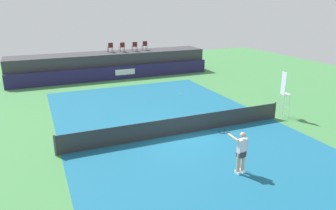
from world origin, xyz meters
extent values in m
plane|color=#3D7A42|center=(0.00, 3.00, 0.00)|extent=(48.00, 48.00, 0.00)
cube|color=#16597A|center=(0.00, 0.00, 0.00)|extent=(12.00, 22.00, 0.00)
cube|color=#231E4C|center=(0.00, 13.50, 0.60)|extent=(18.00, 0.20, 1.20)
cube|color=white|center=(0.85, 13.39, 0.66)|extent=(1.80, 0.02, 0.50)
cube|color=#38383D|center=(0.00, 15.30, 1.10)|extent=(18.00, 2.80, 2.20)
cylinder|color=#561919|center=(0.28, 15.66, 2.42)|extent=(0.04, 0.04, 0.44)
cylinder|color=#561919|center=(-0.12, 15.65, 2.42)|extent=(0.04, 0.04, 0.44)
cylinder|color=#561919|center=(0.29, 15.26, 2.42)|extent=(0.04, 0.04, 0.44)
cylinder|color=#561919|center=(-0.11, 15.25, 2.42)|extent=(0.04, 0.04, 0.44)
cube|color=#561919|center=(0.08, 15.46, 2.66)|extent=(0.45, 0.45, 0.03)
cube|color=#561919|center=(0.09, 15.25, 2.88)|extent=(0.44, 0.03, 0.42)
cylinder|color=#561919|center=(1.32, 15.48, 2.42)|extent=(0.04, 0.04, 0.44)
cylinder|color=#561919|center=(0.91, 15.44, 2.42)|extent=(0.04, 0.04, 0.44)
cylinder|color=#561919|center=(1.35, 15.08, 2.42)|extent=(0.04, 0.04, 0.44)
cylinder|color=#561919|center=(0.95, 15.04, 2.42)|extent=(0.04, 0.04, 0.44)
cube|color=#561919|center=(1.13, 15.26, 2.66)|extent=(0.48, 0.48, 0.03)
cube|color=#561919|center=(1.15, 15.05, 2.88)|extent=(0.44, 0.06, 0.42)
cylinder|color=#561919|center=(2.56, 15.37, 2.42)|extent=(0.04, 0.04, 0.44)
cylinder|color=#561919|center=(2.16, 15.40, 2.42)|extent=(0.04, 0.04, 0.44)
cylinder|color=#561919|center=(2.53, 14.97, 2.42)|extent=(0.04, 0.04, 0.44)
cylinder|color=#561919|center=(2.13, 15.00, 2.42)|extent=(0.04, 0.04, 0.44)
cube|color=#561919|center=(2.35, 15.19, 2.66)|extent=(0.47, 0.47, 0.03)
cube|color=#561919|center=(2.33, 14.98, 2.88)|extent=(0.44, 0.05, 0.42)
cylinder|color=#561919|center=(3.65, 15.64, 2.42)|extent=(0.04, 0.04, 0.44)
cylinder|color=#561919|center=(3.25, 15.66, 2.42)|extent=(0.04, 0.04, 0.44)
cylinder|color=#561919|center=(3.63, 15.23, 2.42)|extent=(0.04, 0.04, 0.44)
cylinder|color=#561919|center=(3.23, 15.26, 2.42)|extent=(0.04, 0.04, 0.44)
cube|color=#561919|center=(3.44, 15.45, 2.66)|extent=(0.46, 0.46, 0.03)
cube|color=#561919|center=(3.43, 15.24, 2.88)|extent=(0.44, 0.05, 0.42)
cylinder|color=white|center=(7.05, -0.23, 0.70)|extent=(0.04, 0.04, 1.40)
cylinder|color=white|center=(7.11, 0.17, 0.70)|extent=(0.04, 0.04, 1.40)
cylinder|color=white|center=(6.65, -0.17, 0.70)|extent=(0.04, 0.04, 1.40)
cylinder|color=white|center=(6.71, 0.23, 0.70)|extent=(0.04, 0.04, 1.40)
cube|color=white|center=(6.88, 0.00, 1.41)|extent=(0.50, 0.50, 0.03)
cube|color=white|center=(6.67, 0.03, 2.09)|extent=(0.09, 0.44, 1.33)
cube|color=#2D2D2D|center=(0.00, 0.00, 0.47)|extent=(12.40, 0.02, 0.95)
cylinder|color=#4C4C51|center=(-6.20, 0.00, 0.50)|extent=(0.10, 0.10, 1.00)
cylinder|color=#4C4C51|center=(6.20, 0.00, 0.50)|extent=(0.10, 0.10, 1.00)
cube|color=white|center=(0.65, -4.54, 0.05)|extent=(0.14, 0.27, 0.10)
cylinder|color=tan|center=(0.65, -4.54, 0.51)|extent=(0.14, 0.14, 0.82)
cube|color=white|center=(0.41, -4.56, 0.05)|extent=(0.14, 0.27, 0.10)
cylinder|color=tan|center=(0.41, -4.56, 0.51)|extent=(0.14, 0.14, 0.82)
cube|color=#333338|center=(0.53, -4.55, 0.84)|extent=(0.36, 0.25, 0.24)
cube|color=silver|center=(0.53, -4.55, 1.20)|extent=(0.38, 0.23, 0.56)
sphere|color=tan|center=(0.53, -4.55, 1.66)|extent=(0.22, 0.22, 0.22)
cylinder|color=tan|center=(0.77, -4.53, 1.18)|extent=(0.09, 0.09, 0.60)
cylinder|color=tan|center=(0.27, -4.30, 1.50)|extent=(0.14, 0.61, 0.14)
cylinder|color=black|center=(0.23, -3.88, 1.53)|extent=(0.30, 0.06, 0.03)
torus|color=black|center=(0.21, -3.59, 1.53)|extent=(0.30, 0.05, 0.30)
sphere|color=#D8EA33|center=(3.24, 6.75, 0.04)|extent=(0.07, 0.07, 0.07)
camera|label=1|loc=(-6.65, -13.91, 6.56)|focal=34.00mm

